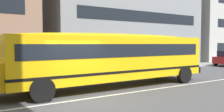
{
  "coord_description": "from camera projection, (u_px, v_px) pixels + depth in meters",
  "views": [
    {
      "loc": [
        -3.82,
        -8.73,
        2.36
      ],
      "look_at": [
        2.17,
        0.85,
        1.75
      ],
      "focal_mm": 36.32,
      "sensor_mm": 36.0,
      "label": 1
    }
  ],
  "objects": [
    {
      "name": "ground_plane",
      "position": [
        79.0,
        100.0,
        9.55
      ],
      "size": [
        400.0,
        400.0,
        0.0
      ],
      "primitive_type": "plane",
      "color": "#4C4C4F"
    },
    {
      "name": "apartment_block_far_right",
      "position": [
        218.0,
        19.0,
        39.23
      ],
      "size": [
        21.28,
        11.64,
        13.3
      ],
      "color": "#B7B7B2",
      "rests_on": "ground_plane"
    },
    {
      "name": "school_bus",
      "position": [
        110.0,
        55.0,
        12.25
      ],
      "size": [
        13.1,
        3.1,
        2.93
      ],
      "rotation": [
        0.0,
        0.0,
        3.15
      ],
      "color": "yellow",
      "rests_on": "ground_plane"
    },
    {
      "name": "lane_centreline",
      "position": [
        79.0,
        100.0,
        9.55
      ],
      "size": [
        110.0,
        0.16,
        0.01
      ],
      "primitive_type": "cube",
      "color": "silver",
      "rests_on": "ground_plane"
    },
    {
      "name": "apartment_block_far_centre",
      "position": [
        110.0,
        10.0,
        28.84
      ],
      "size": [
        17.9,
        13.74,
        13.3
      ],
      "color": "gray",
      "rests_on": "ground_plane"
    },
    {
      "name": "sidewalk_far",
      "position": [
        35.0,
        77.0,
        16.1
      ],
      "size": [
        120.0,
        3.0,
        0.01
      ],
      "primitive_type": "cube",
      "color": "gray",
      "rests_on": "ground_plane"
    }
  ]
}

